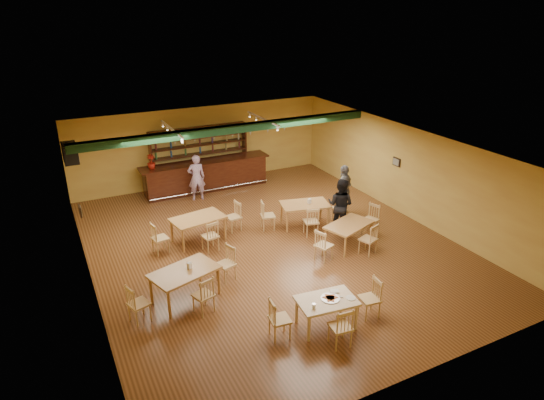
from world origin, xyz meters
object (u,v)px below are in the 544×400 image
dining_table_c (185,285)px  dining_table_d (348,235)px  dining_table_b (304,214)px  near_table (326,313)px  patron_right_a (340,205)px  bar_counter (206,175)px  dining_table_a (199,229)px  patron_bar (196,177)px

dining_table_c → dining_table_d: (5.06, 0.47, -0.04)m
dining_table_b → near_table: dining_table_b is taller
dining_table_b → dining_table_d: 1.84m
dining_table_c → patron_right_a: bearing=-2.1°
bar_counter → dining_table_d: bearing=-70.8°
dining_table_a → dining_table_b: dining_table_a is taller
dining_table_b → patron_right_a: patron_right_a is taller
dining_table_b → patron_bar: 4.35m
dining_table_a → patron_right_a: patron_right_a is taller
dining_table_a → patron_bar: bearing=63.0°
near_table → patron_right_a: patron_right_a is taller
dining_table_a → patron_bar: patron_bar is taller
dining_table_b → patron_right_a: (0.80, -0.80, 0.48)m
dining_table_a → dining_table_d: (3.81, -2.27, -0.03)m
near_table → patron_right_a: bearing=58.9°
bar_counter → dining_table_d: 6.59m
near_table → dining_table_a: bearing=109.7°
dining_table_d → patron_right_a: bearing=50.4°
patron_bar → bar_counter: bearing=-118.7°
bar_counter → dining_table_b: size_ratio=3.30×
patron_bar → dining_table_c: bearing=78.3°
near_table → dining_table_c: bearing=142.1°
bar_counter → near_table: bearing=-92.8°
dining_table_b → bar_counter: bearing=125.2°
dining_table_a → near_table: bearing=-86.1°
dining_table_b → dining_table_d: dining_table_b is taller
dining_table_d → dining_table_a: bearing=129.8°
bar_counter → dining_table_c: size_ratio=3.14×
bar_counter → near_table: 9.10m
dining_table_b → patron_right_a: bearing=-31.1°
bar_counter → dining_table_c: bar_counter is taller
dining_table_c → patron_bar: patron_bar is taller
dining_table_a → near_table: 5.28m
patron_right_a → dining_table_a: bearing=38.0°
dining_table_c → patron_right_a: patron_right_a is taller
dining_table_c → near_table: bearing=-61.6°
near_table → patron_bar: size_ratio=0.75×
dining_table_a → patron_right_a: (4.18, -1.28, 0.47)m
dining_table_c → patron_right_a: (5.42, 1.46, 0.46)m
dining_table_a → near_table: (1.20, -5.14, -0.04)m
dining_table_c → dining_table_a: bearing=48.4°
patron_bar → dining_table_a: bearing=81.5°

